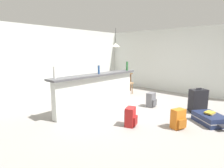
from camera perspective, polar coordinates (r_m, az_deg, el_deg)
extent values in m
cube|color=gray|center=(5.39, 3.78, -7.71)|extent=(13.00, 13.00, 0.05)
cube|color=silver|center=(7.42, -15.03, 6.94)|extent=(6.60, 0.10, 2.50)
cube|color=silver|center=(7.89, 16.12, 7.07)|extent=(0.10, 6.00, 2.50)
cube|color=silver|center=(5.25, -4.48, -2.52)|extent=(2.80, 0.20, 0.95)
cube|color=#4C4C51|center=(5.16, -4.56, 2.92)|extent=(2.96, 0.40, 0.05)
cylinder|color=silver|center=(4.45, -17.45, 3.44)|extent=(0.07, 0.07, 0.28)
cylinder|color=#284C89|center=(5.14, -4.14, 4.49)|extent=(0.06, 0.06, 0.23)
cylinder|color=#2D6B38|center=(6.03, 4.69, 5.58)|extent=(0.07, 0.07, 0.29)
cube|color=brown|center=(7.36, 1.45, 3.12)|extent=(1.10, 0.80, 0.04)
cylinder|color=brown|center=(6.83, 0.92, -0.58)|extent=(0.06, 0.06, 0.70)
cylinder|color=brown|center=(7.58, 5.80, 0.45)|extent=(0.06, 0.06, 0.70)
cylinder|color=brown|center=(7.29, -3.10, 0.09)|extent=(0.06, 0.06, 0.70)
cylinder|color=brown|center=(8.00, 1.88, 1.01)|extent=(0.06, 0.06, 0.70)
cube|color=#9E754C|center=(6.98, 4.53, 0.29)|extent=(0.40, 0.40, 0.04)
cube|color=#9E754C|center=(7.05, 3.39, 2.54)|extent=(0.40, 0.04, 0.48)
cylinder|color=#9E754C|center=(6.81, 4.75, -1.91)|extent=(0.04, 0.04, 0.41)
cylinder|color=#9E754C|center=(7.06, 6.32, -1.49)|extent=(0.04, 0.04, 0.41)
cylinder|color=#9E754C|center=(7.00, 2.66, -1.54)|extent=(0.04, 0.04, 0.41)
cylinder|color=#9E754C|center=(7.24, 4.26, -1.15)|extent=(0.04, 0.04, 0.41)
cylinder|color=black|center=(7.27, 1.14, 14.76)|extent=(0.01, 0.01, 0.59)
cone|color=white|center=(7.25, 1.13, 12.03)|extent=(0.34, 0.34, 0.14)
sphere|color=white|center=(7.25, 1.12, 11.40)|extent=(0.07, 0.07, 0.07)
cube|color=#1E284C|center=(4.80, 28.10, -9.52)|extent=(0.79, 0.83, 0.22)
cube|color=gray|center=(4.80, 28.10, -9.52)|extent=(0.81, 0.85, 0.02)
cube|color=#2D2D33|center=(4.51, 31.38, -11.07)|extent=(0.23, 0.22, 0.02)
cube|color=orange|center=(4.22, 19.84, -10.12)|extent=(0.32, 0.26, 0.42)
cube|color=#AB5918|center=(4.18, 20.92, -11.47)|extent=(0.23, 0.13, 0.19)
cube|color=black|center=(4.24, 18.17, -10.21)|extent=(0.04, 0.03, 0.36)
cube|color=black|center=(4.34, 19.47, -9.82)|extent=(0.04, 0.03, 0.36)
cube|color=slate|center=(5.57, 12.01, -4.81)|extent=(0.29, 0.20, 0.42)
cube|color=#515155|center=(5.54, 13.00, -5.71)|extent=(0.22, 0.07, 0.19)
cube|color=black|center=(5.56, 10.75, -5.02)|extent=(0.04, 0.03, 0.36)
cube|color=black|center=(5.68, 11.42, -4.71)|extent=(0.04, 0.03, 0.36)
cube|color=black|center=(5.43, 25.17, -4.65)|extent=(0.50, 0.45, 0.60)
cylinder|color=black|center=(5.62, 26.48, -7.44)|extent=(0.07, 0.06, 0.06)
cylinder|color=black|center=(5.40, 23.32, -7.91)|extent=(0.07, 0.06, 0.06)
cube|color=#232328|center=(5.36, 25.43, -1.34)|extent=(0.14, 0.11, 0.04)
cube|color=red|center=(4.11, 5.72, -10.11)|extent=(0.33, 0.27, 0.42)
cube|color=maroon|center=(4.11, 7.21, -11.23)|extent=(0.23, 0.13, 0.19)
cube|color=black|center=(4.08, 4.07, -10.55)|extent=(0.04, 0.04, 0.36)
cube|color=black|center=(4.20, 4.65, -9.91)|extent=(0.04, 0.04, 0.36)
cube|color=tan|center=(4.80, 28.30, -8.01)|extent=(0.24, 0.19, 0.03)
cube|color=gold|center=(4.75, 28.11, -7.79)|extent=(0.25, 0.20, 0.03)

